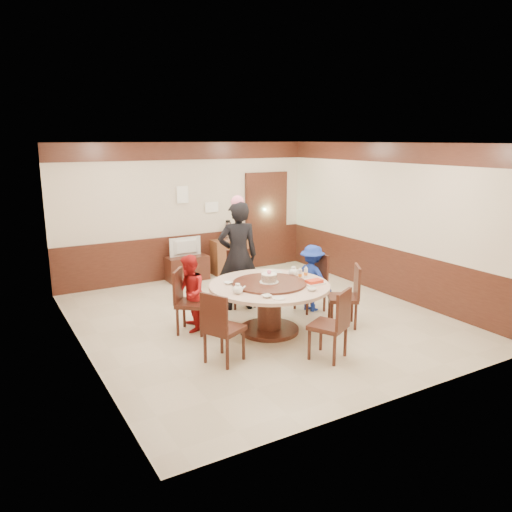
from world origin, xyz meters
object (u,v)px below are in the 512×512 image
birthday_cake (269,278)px  television (186,247)px  shrimp_platter (314,282)px  person_red (189,293)px  side_cabinet (230,256)px  banquet_table (269,298)px  person_standing (238,256)px  tv_stand (187,268)px  person_blue (312,278)px  thermos (228,231)px

birthday_cake → television: (0.03, 3.30, -0.15)m
shrimp_platter → television: size_ratio=0.44×
person_red → side_cabinet: (2.06, 2.68, -0.21)m
banquet_table → person_standing: bearing=85.5°
tv_stand → person_blue: bearing=-68.3°
banquet_table → shrimp_platter: 0.71m
banquet_table → person_blue: person_blue is taller
person_standing → person_blue: (1.05, -0.69, -0.37)m
person_red → television: (1.04, 2.65, 0.11)m
banquet_table → side_cabinet: 3.50m
banquet_table → birthday_cake: size_ratio=6.34×
banquet_table → television: 3.31m
person_red → thermos: size_ratio=3.09×
birthday_cake → shrimp_platter: (0.59, -0.32, -0.07)m
birthday_cake → thermos: size_ratio=0.75×
banquet_table → birthday_cake: birthday_cake is taller
person_red → thermos: 3.37m
tv_stand → television: (-0.00, 0.00, 0.44)m
banquet_table → shrimp_platter: (0.59, -0.32, 0.24)m
birthday_cake → shrimp_platter: 0.68m
person_standing → person_red: bearing=40.4°
person_standing → person_blue: bearing=162.2°
person_red → shrimp_platter: size_ratio=3.91×
person_red → television: 2.85m
banquet_table → side_cabinet: size_ratio=2.26×
person_standing → shrimp_platter: bearing=123.8°
thermos → side_cabinet: bearing=0.0°
birthday_cake → shrimp_platter: birthday_cake is taller
birthday_cake → banquet_table: bearing=-17.8°
person_red → tv_stand: person_red is taller
person_standing → side_cabinet: 2.43m
thermos → birthday_cake: bearing=-106.8°
shrimp_platter → tv_stand: size_ratio=0.35×
shrimp_platter → person_red: bearing=148.7°
tv_stand → thermos: bearing=1.8°
person_standing → shrimp_platter: person_standing is taller
banquet_table → television: size_ratio=2.67×
person_blue → birthday_cake: (-1.15, -0.48, 0.28)m
television → side_cabinet: television is taller
person_blue → shrimp_platter: 1.00m
person_standing → person_red: size_ratio=1.59×
television → person_standing: bearing=91.7°
person_red → birthday_cake: person_red is taller
television → side_cabinet: 1.07m
person_blue → television: 3.04m
person_standing → television: bearing=-72.7°
person_standing → birthday_cake: bearing=100.6°
person_blue → side_cabinet: size_ratio=1.42×
banquet_table → person_blue: size_ratio=1.59×
person_red → tv_stand: size_ratio=1.38×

